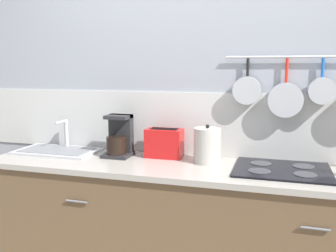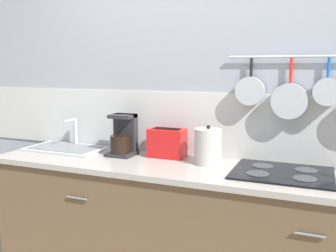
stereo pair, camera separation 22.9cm
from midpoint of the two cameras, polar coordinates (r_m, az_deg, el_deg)
The scene contains 8 objects.
wall_back at distance 2.53m, azimuth 3.52°, elevation 3.29°, with size 7.20×0.15×2.60m.
cabinet_base at distance 2.46m, azimuth 1.42°, elevation -17.09°, with size 2.68×0.55×0.89m.
countertop at distance 2.29m, azimuth 1.47°, elevation -6.63°, with size 2.72×0.57×0.03m.
sink_basin at distance 2.81m, azimuth -18.70°, elevation -3.44°, with size 0.57×0.34×0.22m.
coffee_maker at distance 2.57m, azimuth -10.03°, elevation -2.01°, with size 0.18×0.18×0.28m.
toaster at distance 2.50m, azimuth -3.20°, elevation -2.64°, with size 0.26×0.14×0.20m.
kettle at distance 2.35m, azimuth 3.24°, elevation -3.01°, with size 0.17×0.17×0.25m.
cooktop at distance 2.26m, azimuth 14.22°, elevation -6.51°, with size 0.55×0.45×0.01m.
Camera 1 is at (0.46, -2.17, 1.53)m, focal length 40.00 mm.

